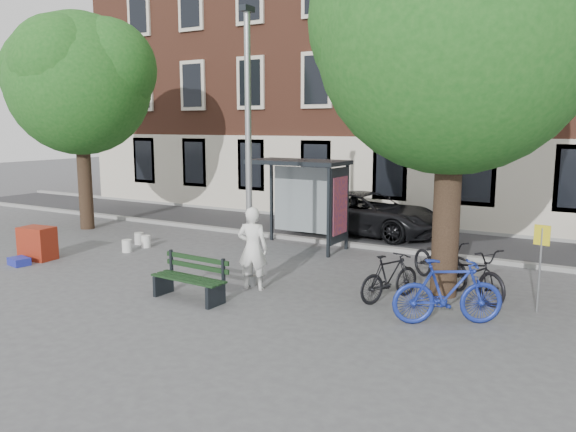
% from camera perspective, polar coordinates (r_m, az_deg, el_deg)
% --- Properties ---
extents(ground, '(90.00, 90.00, 0.00)m').
position_cam_1_polar(ground, '(12.94, -3.88, -7.05)').
color(ground, '#4C4C4F').
rests_on(ground, ground).
extents(road, '(40.00, 4.00, 0.01)m').
position_cam_1_polar(road, '(18.97, 8.12, -1.86)').
color(road, '#28282B').
rests_on(road, ground).
extents(curb_near, '(40.00, 0.25, 0.12)m').
position_cam_1_polar(curb_near, '(17.16, 5.58, -2.80)').
color(curb_near, gray).
rests_on(curb_near, ground).
extents(curb_far, '(40.00, 0.25, 0.12)m').
position_cam_1_polar(curb_far, '(20.79, 10.23, -0.79)').
color(curb_far, gray).
rests_on(curb_far, ground).
extents(building_row, '(30.00, 8.00, 14.00)m').
position_cam_1_polar(building_row, '(24.52, 14.11, 16.87)').
color(building_row, brown).
rests_on(building_row, ground).
extents(lamppost, '(0.28, 0.35, 6.11)m').
position_cam_1_polar(lamppost, '(12.45, -4.02, 5.34)').
color(lamppost, '#9EA0A3').
rests_on(lamppost, ground).
extents(tree_right, '(5.76, 5.60, 8.20)m').
position_cam_1_polar(tree_right, '(12.18, 16.54, 18.28)').
color(tree_right, black).
rests_on(tree_right, ground).
extents(tree_left, '(5.18, 4.86, 7.40)m').
position_cam_1_polar(tree_left, '(20.77, -20.70, 13.04)').
color(tree_left, black).
rests_on(tree_left, ground).
extents(bus_shelter, '(2.85, 1.45, 2.62)m').
position_cam_1_polar(bus_shelter, '(16.34, 2.41, 3.23)').
color(bus_shelter, '#1E2328').
rests_on(bus_shelter, ground).
extents(painter, '(0.78, 0.63, 1.86)m').
position_cam_1_polar(painter, '(12.42, -3.62, -3.31)').
color(painter, white).
rests_on(painter, ground).
extents(bench, '(1.75, 0.66, 0.89)m').
position_cam_1_polar(bench, '(11.99, -9.90, -6.46)').
color(bench, '#1E2328').
rests_on(bench, ground).
extents(bike_a, '(1.99, 1.79, 1.05)m').
position_cam_1_polar(bike_a, '(13.43, 15.19, -4.45)').
color(bike_a, black).
rests_on(bike_a, ground).
extents(bike_b, '(2.04, 1.57, 1.23)m').
position_cam_1_polar(bike_b, '(10.74, 15.93, -7.41)').
color(bike_b, navy).
rests_on(bike_b, ground).
extents(bike_c, '(2.18, 1.84, 1.12)m').
position_cam_1_polar(bike_c, '(12.51, 17.82, -5.39)').
color(bike_c, black).
rests_on(bike_c, ground).
extents(bike_d, '(1.09, 1.71, 1.00)m').
position_cam_1_polar(bike_d, '(11.92, 10.29, -6.12)').
color(bike_d, black).
rests_on(bike_d, ground).
extents(car_dark, '(5.26, 2.73, 1.42)m').
position_cam_1_polar(car_dark, '(18.93, 7.98, 0.28)').
color(car_dark, black).
rests_on(car_dark, ground).
extents(red_stand, '(0.96, 0.70, 0.90)m').
position_cam_1_polar(red_stand, '(16.69, -24.11, -2.55)').
color(red_stand, maroon).
rests_on(red_stand, ground).
extents(blue_crate, '(0.61, 0.49, 0.20)m').
position_cam_1_polar(blue_crate, '(16.31, -25.65, -4.18)').
color(blue_crate, navy).
rests_on(blue_crate, ground).
extents(bucket_a, '(0.34, 0.34, 0.36)m').
position_cam_1_polar(bucket_a, '(16.84, -16.04, -2.93)').
color(bucket_a, silver).
rests_on(bucket_a, ground).
extents(bucket_b, '(0.31, 0.31, 0.36)m').
position_cam_1_polar(bucket_b, '(17.34, -14.23, -2.51)').
color(bucket_b, white).
rests_on(bucket_b, ground).
extents(bucket_c, '(0.34, 0.34, 0.36)m').
position_cam_1_polar(bucket_c, '(17.84, -14.89, -2.21)').
color(bucket_c, silver).
rests_on(bucket_c, ground).
extents(notice_sign, '(0.30, 0.08, 1.73)m').
position_cam_1_polar(notice_sign, '(11.86, 24.31, -3.28)').
color(notice_sign, '#9EA0A3').
rests_on(notice_sign, ground).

